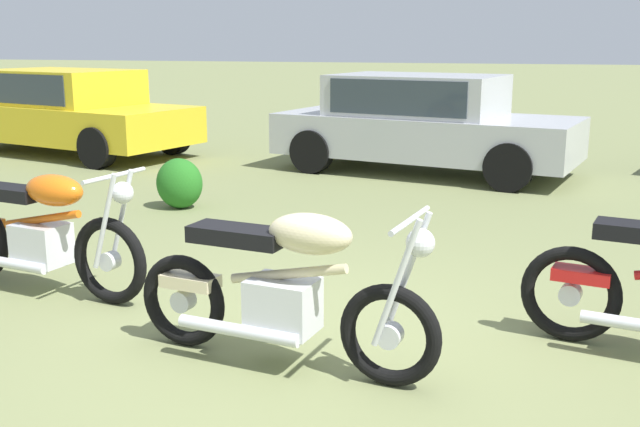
% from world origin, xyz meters
% --- Properties ---
extents(ground_plane, '(120.00, 120.00, 0.00)m').
position_xyz_m(ground_plane, '(0.00, 0.00, 0.00)').
color(ground_plane, olive).
extents(motorcycle_orange, '(2.04, 0.68, 1.02)m').
position_xyz_m(motorcycle_orange, '(-2.28, 0.39, 0.48)').
color(motorcycle_orange, black).
rests_on(motorcycle_orange, ground).
extents(motorcycle_cream, '(1.99, 0.64, 1.02)m').
position_xyz_m(motorcycle_cream, '(-0.03, -0.39, 0.48)').
color(motorcycle_cream, black).
rests_on(motorcycle_cream, ground).
extents(car_yellow, '(4.86, 2.92, 1.43)m').
position_xyz_m(car_yellow, '(-6.45, 6.75, 0.80)').
color(car_yellow, gold).
rests_on(car_yellow, ground).
extents(car_silver, '(4.60, 2.66, 1.43)m').
position_xyz_m(car_silver, '(-0.28, 6.60, 0.80)').
color(car_silver, '#B2B5BA').
rests_on(car_silver, ground).
extents(shrub_low, '(0.55, 0.46, 0.59)m').
position_xyz_m(shrub_low, '(-2.61, 3.36, 0.29)').
color(shrub_low, '#236A1E').
rests_on(shrub_low, ground).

